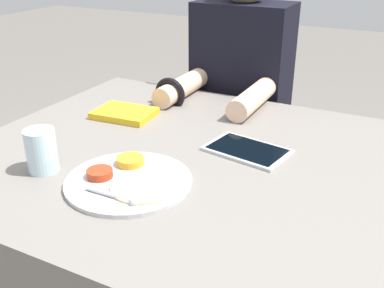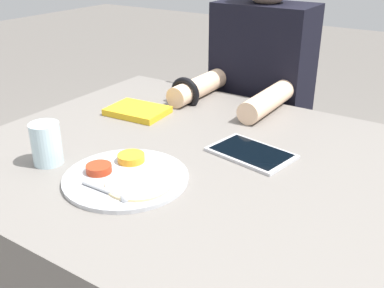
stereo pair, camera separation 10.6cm
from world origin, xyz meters
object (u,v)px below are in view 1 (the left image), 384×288
tablet_device (247,150)px  person_diner (238,122)px  red_notebook (125,114)px  drinking_glass (41,151)px  thali_tray (129,180)px

tablet_device → person_diner: 0.60m
red_notebook → drinking_glass: 0.39m
thali_tray → tablet_device: size_ratio=1.27×
thali_tray → tablet_device: bearing=57.0°
thali_tray → person_diner: size_ratio=0.24×
person_diner → red_notebook: bearing=-112.9°
red_notebook → person_diner: (0.20, 0.47, -0.16)m
thali_tray → person_diner: bearing=93.6°
red_notebook → drinking_glass: bearing=-84.9°
thali_tray → tablet_device: 0.33m
red_notebook → thali_tray: bearing=-53.9°
thali_tray → red_notebook: (-0.25, 0.34, 0.00)m
thali_tray → tablet_device: thali_tray is taller
red_notebook → tablet_device: size_ratio=0.83×
thali_tray → drinking_glass: 0.22m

